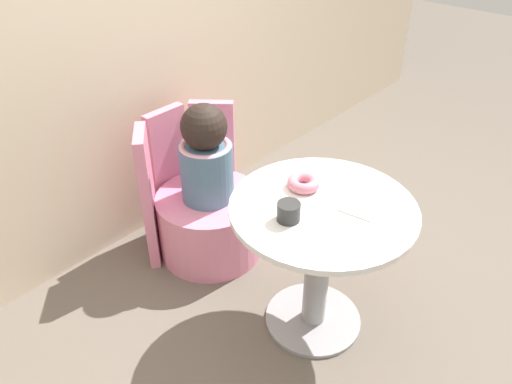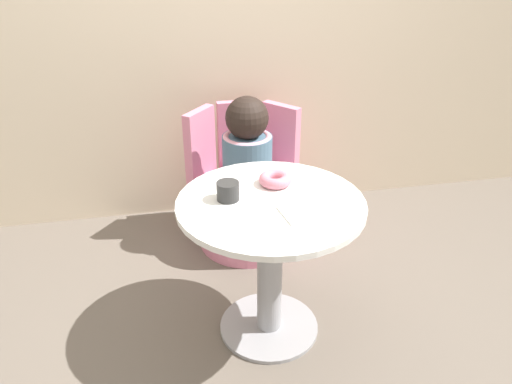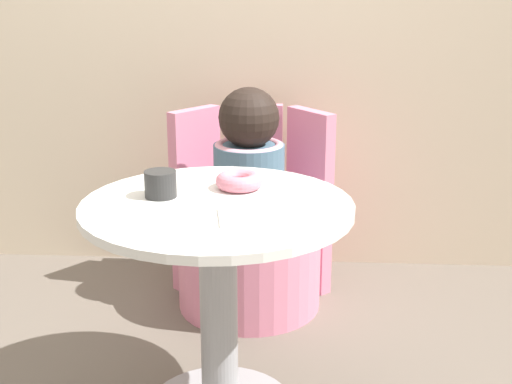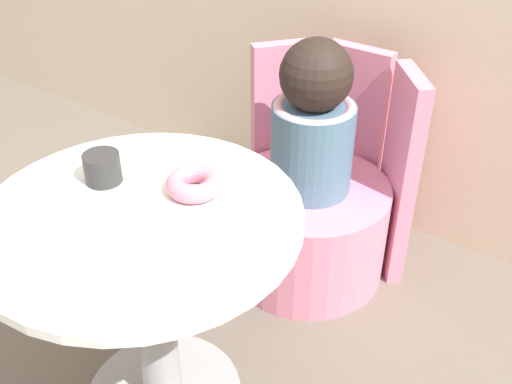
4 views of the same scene
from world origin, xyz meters
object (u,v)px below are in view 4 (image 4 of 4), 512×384
(round_table, at_px, (148,277))
(tub_chair, at_px, (307,228))
(donut, at_px, (195,184))
(child_figure, at_px, (313,123))
(cup, at_px, (102,168))

(round_table, bearing_deg, tub_chair, 86.97)
(round_table, height_order, donut, donut)
(round_table, relative_size, donut, 5.46)
(tub_chair, height_order, child_figure, child_figure)
(tub_chair, bearing_deg, cup, -106.63)
(tub_chair, xyz_separation_m, child_figure, (0.00, 0.00, 0.41))
(round_table, distance_m, tub_chair, 0.76)
(tub_chair, xyz_separation_m, donut, (0.01, -0.57, 0.50))
(round_table, xyz_separation_m, donut, (0.05, 0.13, 0.21))
(donut, bearing_deg, tub_chair, 91.15)
(cup, bearing_deg, tub_chair, 73.37)
(tub_chair, relative_size, donut, 4.01)
(child_figure, bearing_deg, donut, -88.85)
(child_figure, relative_size, cup, 5.70)
(cup, bearing_deg, child_figure, 73.37)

